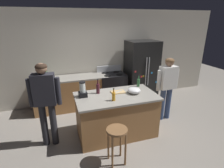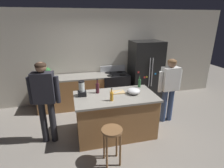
{
  "view_description": "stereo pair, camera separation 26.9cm",
  "coord_description": "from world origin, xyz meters",
  "px_view_note": "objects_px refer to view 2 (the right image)",
  "views": [
    {
      "loc": [
        -1.14,
        -3.22,
        2.41
      ],
      "look_at": [
        0.0,
        0.3,
        1.07
      ],
      "focal_mm": 28.56,
      "sensor_mm": 36.0,
      "label": 1
    },
    {
      "loc": [
        -0.88,
        -3.29,
        2.41
      ],
      "look_at": [
        0.0,
        0.3,
        1.07
      ],
      "focal_mm": 28.56,
      "sensor_mm": 36.0,
      "label": 2
    }
  ],
  "objects_px": {
    "blender_appliance": "(82,90)",
    "bottle_wine": "(97,88)",
    "cutting_board": "(118,92)",
    "bottle_olive_oil": "(139,83)",
    "mixing_bowl": "(134,91)",
    "bottle_soda": "(112,96)",
    "potted_plant": "(47,72)",
    "stove_range": "(115,88)",
    "chef_knife": "(118,92)",
    "person_by_sink_right": "(169,85)",
    "bar_stool": "(112,137)",
    "kitchen_island": "(115,115)",
    "person_by_island_left": "(45,96)",
    "refrigerator": "(145,72)"
  },
  "relations": [
    {
      "from": "bottle_soda",
      "to": "chef_knife",
      "type": "relative_size",
      "value": 1.16
    },
    {
      "from": "cutting_board",
      "to": "bottle_olive_oil",
      "type": "bearing_deg",
      "value": 19.61
    },
    {
      "from": "stove_range",
      "to": "person_by_sink_right",
      "type": "xyz_separation_m",
      "value": [
        1.0,
        -1.3,
        0.49
      ]
    },
    {
      "from": "kitchen_island",
      "to": "cutting_board",
      "type": "bearing_deg",
      "value": 59.14
    },
    {
      "from": "potted_plant",
      "to": "bottle_soda",
      "type": "distance_m",
      "value": 2.22
    },
    {
      "from": "person_by_sink_right",
      "to": "bar_stool",
      "type": "relative_size",
      "value": 2.31
    },
    {
      "from": "blender_appliance",
      "to": "bottle_wine",
      "type": "height_order",
      "value": "blender_appliance"
    },
    {
      "from": "refrigerator",
      "to": "person_by_sink_right",
      "type": "height_order",
      "value": "refrigerator"
    },
    {
      "from": "person_by_sink_right",
      "to": "bottle_soda",
      "type": "distance_m",
      "value": 1.59
    },
    {
      "from": "blender_appliance",
      "to": "bottle_soda",
      "type": "height_order",
      "value": "blender_appliance"
    },
    {
      "from": "bottle_olive_oil",
      "to": "bottle_soda",
      "type": "bearing_deg",
      "value": -144.73
    },
    {
      "from": "kitchen_island",
      "to": "person_by_island_left",
      "type": "bearing_deg",
      "value": 177.07
    },
    {
      "from": "blender_appliance",
      "to": "mixing_bowl",
      "type": "distance_m",
      "value": 1.09
    },
    {
      "from": "blender_appliance",
      "to": "bottle_wine",
      "type": "relative_size",
      "value": 1.03
    },
    {
      "from": "bar_stool",
      "to": "bottle_olive_oil",
      "type": "height_order",
      "value": "bottle_olive_oil"
    },
    {
      "from": "kitchen_island",
      "to": "stove_range",
      "type": "bearing_deg",
      "value": 75.63
    },
    {
      "from": "person_by_island_left",
      "to": "potted_plant",
      "type": "xyz_separation_m",
      "value": [
        -0.08,
        1.48,
        0.06
      ]
    },
    {
      "from": "chef_knife",
      "to": "bar_stool",
      "type": "bearing_deg",
      "value": -139.12
    },
    {
      "from": "bottle_soda",
      "to": "stove_range",
      "type": "bearing_deg",
      "value": 73.24
    },
    {
      "from": "bottle_olive_oil",
      "to": "cutting_board",
      "type": "height_order",
      "value": "bottle_olive_oil"
    },
    {
      "from": "kitchen_island",
      "to": "cutting_board",
      "type": "xyz_separation_m",
      "value": [
        0.08,
        0.14,
        0.47
      ]
    },
    {
      "from": "refrigerator",
      "to": "bottle_olive_oil",
      "type": "xyz_separation_m",
      "value": [
        -0.66,
        -1.15,
        0.1
      ]
    },
    {
      "from": "blender_appliance",
      "to": "bottle_soda",
      "type": "relative_size",
      "value": 1.27
    },
    {
      "from": "refrigerator",
      "to": "bottle_olive_oil",
      "type": "height_order",
      "value": "refrigerator"
    },
    {
      "from": "stove_range",
      "to": "bottle_wine",
      "type": "distance_m",
      "value": 1.59
    },
    {
      "from": "cutting_board",
      "to": "chef_knife",
      "type": "distance_m",
      "value": 0.02
    },
    {
      "from": "stove_range",
      "to": "mixing_bowl",
      "type": "xyz_separation_m",
      "value": [
        0.01,
        -1.52,
        0.51
      ]
    },
    {
      "from": "refrigerator",
      "to": "bar_stool",
      "type": "distance_m",
      "value": 2.85
    },
    {
      "from": "bottle_wine",
      "to": "bottle_soda",
      "type": "bearing_deg",
      "value": -65.72
    },
    {
      "from": "kitchen_island",
      "to": "refrigerator",
      "type": "height_order",
      "value": "refrigerator"
    },
    {
      "from": "bottle_soda",
      "to": "mixing_bowl",
      "type": "xyz_separation_m",
      "value": [
        0.53,
        0.22,
        -0.03
      ]
    },
    {
      "from": "kitchen_island",
      "to": "chef_knife",
      "type": "bearing_deg",
      "value": 53.55
    },
    {
      "from": "mixing_bowl",
      "to": "chef_knife",
      "type": "xyz_separation_m",
      "value": [
        -0.29,
        0.14,
        -0.04
      ]
    },
    {
      "from": "person_by_island_left",
      "to": "refrigerator",
      "type": "bearing_deg",
      "value": 27.68
    },
    {
      "from": "chef_knife",
      "to": "bottle_wine",
      "type": "bearing_deg",
      "value": 140.91
    },
    {
      "from": "refrigerator",
      "to": "person_by_sink_right",
      "type": "bearing_deg",
      "value": -87.44
    },
    {
      "from": "refrigerator",
      "to": "chef_knife",
      "type": "xyz_separation_m",
      "value": [
        -1.23,
        -1.36,
        0.02
      ]
    },
    {
      "from": "mixing_bowl",
      "to": "bottle_soda",
      "type": "bearing_deg",
      "value": -157.34
    },
    {
      "from": "person_by_sink_right",
      "to": "mixing_bowl",
      "type": "distance_m",
      "value": 1.01
    },
    {
      "from": "bottle_soda",
      "to": "potted_plant",
      "type": "bearing_deg",
      "value": 127.19
    },
    {
      "from": "person_by_sink_right",
      "to": "bottle_soda",
      "type": "xyz_separation_m",
      "value": [
        -1.52,
        -0.45,
        0.06
      ]
    },
    {
      "from": "blender_appliance",
      "to": "bottle_olive_oil",
      "type": "relative_size",
      "value": 1.18
    },
    {
      "from": "potted_plant",
      "to": "cutting_board",
      "type": "height_order",
      "value": "potted_plant"
    },
    {
      "from": "bar_stool",
      "to": "bottle_soda",
      "type": "relative_size",
      "value": 2.67
    },
    {
      "from": "stove_range",
      "to": "potted_plant",
      "type": "distance_m",
      "value": 1.97
    },
    {
      "from": "kitchen_island",
      "to": "refrigerator",
      "type": "xyz_separation_m",
      "value": [
        1.33,
        1.5,
        0.46
      ]
    },
    {
      "from": "person_by_island_left",
      "to": "person_by_sink_right",
      "type": "relative_size",
      "value": 1.07
    },
    {
      "from": "bottle_wine",
      "to": "stove_range",
      "type": "bearing_deg",
      "value": 60.62
    },
    {
      "from": "blender_appliance",
      "to": "chef_knife",
      "type": "height_order",
      "value": "blender_appliance"
    },
    {
      "from": "refrigerator",
      "to": "mixing_bowl",
      "type": "xyz_separation_m",
      "value": [
        -0.93,
        -1.5,
        0.06
      ]
    }
  ]
}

